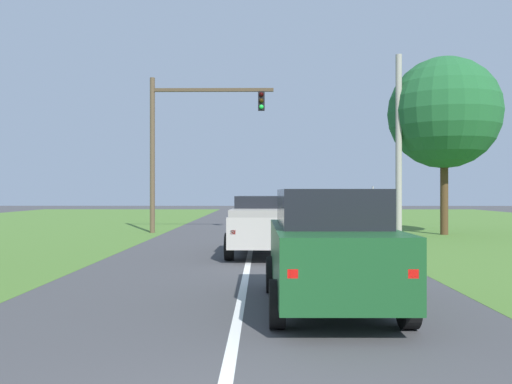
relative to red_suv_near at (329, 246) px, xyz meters
name	(u,v)px	position (x,y,z in m)	size (l,w,h in m)	color
ground_plane	(249,259)	(-1.55, 6.54, -1.07)	(120.00, 120.00, 0.00)	#424244
red_suv_near	(329,246)	(0.00, 0.00, 0.00)	(2.17, 4.60, 2.05)	#194C23
pickup_truck_lead	(265,224)	(-1.06, 7.79, -0.09)	(2.40, 5.24, 1.87)	#B7B2A8
traffic_light	(183,132)	(-5.00, 16.74, 3.82)	(6.01, 0.40, 7.55)	brown
keep_moving_sign	(373,205)	(3.54, 13.47, 0.37)	(0.60, 0.09, 2.23)	gray
oak_tree_right	(444,113)	(7.33, 15.77, 4.60)	(5.17, 5.17, 8.26)	#4C351E
utility_pole_right	(399,145)	(5.01, 14.96, 3.03)	(0.28, 0.28, 8.19)	#9E998E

